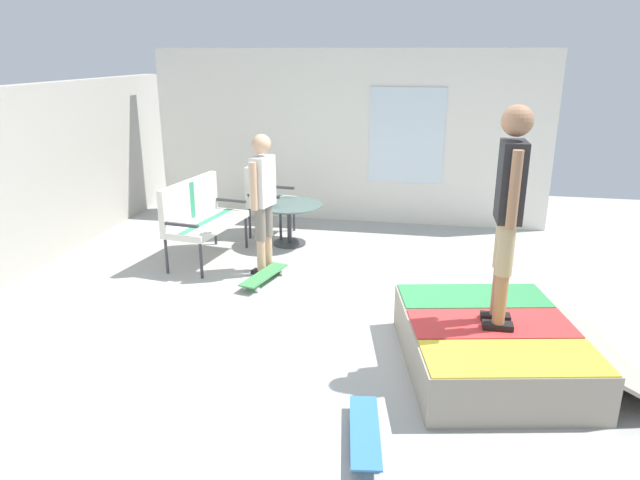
# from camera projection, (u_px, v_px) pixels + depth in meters

# --- Properties ---
(ground_plane) EXTENTS (12.00, 12.00, 0.10)m
(ground_plane) POSITION_uv_depth(u_px,v_px,m) (339.00, 332.00, 5.61)
(ground_plane) COLOR #A8A8A3
(house_facade) EXTENTS (0.23, 6.00, 2.59)m
(house_facade) POSITION_uv_depth(u_px,v_px,m) (348.00, 137.00, 8.83)
(house_facade) COLOR white
(house_facade) RESTS_ON ground_plane
(skate_ramp) EXTENTS (2.02, 2.20, 0.42)m
(skate_ramp) POSITION_uv_depth(u_px,v_px,m) (492.00, 345.00, 4.83)
(skate_ramp) COLOR gray
(skate_ramp) RESTS_ON ground_plane
(patio_bench) EXTENTS (1.32, 0.73, 1.02)m
(patio_bench) POSITION_uv_depth(u_px,v_px,m) (199.00, 213.00, 7.25)
(patio_bench) COLOR #38383D
(patio_bench) RESTS_ON ground_plane
(patio_chair_near_house) EXTENTS (0.68, 0.62, 1.02)m
(patio_chair_near_house) POSITION_uv_depth(u_px,v_px,m) (264.00, 193.00, 8.28)
(patio_chair_near_house) COLOR #38383D
(patio_chair_near_house) RESTS_ON ground_plane
(patio_table) EXTENTS (0.90, 0.90, 0.57)m
(patio_table) POSITION_uv_depth(u_px,v_px,m) (289.00, 216.00, 7.88)
(patio_table) COLOR #38383D
(patio_table) RESTS_ON ground_plane
(person_watching) EXTENTS (0.47, 0.30, 1.66)m
(person_watching) POSITION_uv_depth(u_px,v_px,m) (263.00, 194.00, 6.69)
(person_watching) COLOR black
(person_watching) RESTS_ON ground_plane
(person_skater) EXTENTS (0.48, 0.24, 1.76)m
(person_skater) POSITION_uv_depth(u_px,v_px,m) (509.00, 201.00, 4.42)
(person_skater) COLOR black
(person_skater) RESTS_ON skate_ramp
(skateboard_by_bench) EXTENTS (0.82, 0.39, 0.10)m
(skateboard_by_bench) POSITION_uv_depth(u_px,v_px,m) (264.00, 276.00, 6.65)
(skateboard_by_bench) COLOR #3F8C4C
(skateboard_by_bench) RESTS_ON ground_plane
(skateboard_spare) EXTENTS (0.82, 0.32, 0.10)m
(skateboard_spare) POSITION_uv_depth(u_px,v_px,m) (365.00, 432.00, 3.93)
(skateboard_spare) COLOR #3372B2
(skateboard_spare) RESTS_ON ground_plane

